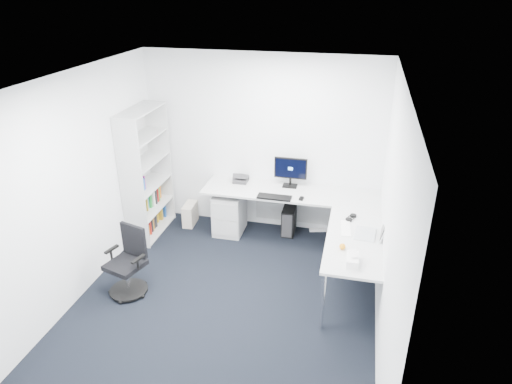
% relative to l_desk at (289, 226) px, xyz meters
% --- Properties ---
extents(ground, '(4.20, 4.20, 0.00)m').
position_rel_l_desk_xyz_m(ground, '(-0.55, -1.40, -0.39)').
color(ground, black).
extents(ceiling, '(4.20, 4.20, 0.00)m').
position_rel_l_desk_xyz_m(ceiling, '(-0.55, -1.40, 2.31)').
color(ceiling, white).
extents(wall_back, '(3.60, 0.02, 2.70)m').
position_rel_l_desk_xyz_m(wall_back, '(-0.55, 0.70, 0.96)').
color(wall_back, white).
rests_on(wall_back, ground).
extents(wall_front, '(3.60, 0.02, 2.70)m').
position_rel_l_desk_xyz_m(wall_front, '(-0.55, -3.50, 0.96)').
color(wall_front, white).
rests_on(wall_front, ground).
extents(wall_left, '(0.02, 4.20, 2.70)m').
position_rel_l_desk_xyz_m(wall_left, '(-2.35, -1.40, 0.96)').
color(wall_left, white).
rests_on(wall_left, ground).
extents(wall_right, '(0.02, 4.20, 2.70)m').
position_rel_l_desk_xyz_m(wall_right, '(1.25, -1.40, 0.96)').
color(wall_right, white).
rests_on(wall_right, ground).
extents(l_desk, '(2.67, 1.50, 0.78)m').
position_rel_l_desk_xyz_m(l_desk, '(0.00, 0.00, 0.00)').
color(l_desk, '#BCBEBE').
rests_on(l_desk, ground).
extents(drawer_pedestal, '(0.43, 0.53, 0.65)m').
position_rel_l_desk_xyz_m(drawer_pedestal, '(-0.98, 0.33, -0.06)').
color(drawer_pedestal, '#BCBEBE').
rests_on(drawer_pedestal, ground).
extents(bookshelf, '(0.38, 0.98, 1.96)m').
position_rel_l_desk_xyz_m(bookshelf, '(-2.17, 0.05, 0.59)').
color(bookshelf, '#BBBEBE').
rests_on(bookshelf, ground).
extents(task_chair, '(0.61, 0.61, 0.88)m').
position_rel_l_desk_xyz_m(task_chair, '(-1.79, -1.46, 0.05)').
color(task_chair, black).
rests_on(task_chair, ground).
extents(black_pc_tower, '(0.20, 0.44, 0.42)m').
position_rel_l_desk_xyz_m(black_pc_tower, '(-0.08, 0.53, -0.18)').
color(black_pc_tower, black).
rests_on(black_pc_tower, ground).
extents(beige_pc_tower, '(0.19, 0.37, 0.35)m').
position_rel_l_desk_xyz_m(beige_pc_tower, '(-1.67, 0.41, -0.22)').
color(beige_pc_tower, beige).
rests_on(beige_pc_tower, ground).
extents(power_strip, '(0.37, 0.15, 0.04)m').
position_rel_l_desk_xyz_m(power_strip, '(0.42, 0.65, -0.37)').
color(power_strip, white).
rests_on(power_strip, ground).
extents(monitor, '(0.49, 0.16, 0.47)m').
position_rel_l_desk_xyz_m(monitor, '(-0.08, 0.52, 0.62)').
color(monitor, black).
rests_on(monitor, l_desk).
extents(black_keyboard, '(0.49, 0.18, 0.02)m').
position_rel_l_desk_xyz_m(black_keyboard, '(-0.23, 0.08, 0.40)').
color(black_keyboard, black).
rests_on(black_keyboard, l_desk).
extents(mouse, '(0.07, 0.10, 0.03)m').
position_rel_l_desk_xyz_m(mouse, '(0.15, 0.11, 0.41)').
color(mouse, black).
rests_on(mouse, l_desk).
extents(desk_phone, '(0.21, 0.21, 0.15)m').
position_rel_l_desk_xyz_m(desk_phone, '(-0.84, 0.51, 0.46)').
color(desk_phone, '#2E2E31').
rests_on(desk_phone, l_desk).
extents(laptop, '(0.38, 0.37, 0.25)m').
position_rel_l_desk_xyz_m(laptop, '(1.04, -0.68, 0.51)').
color(laptop, white).
rests_on(laptop, l_desk).
extents(white_keyboard, '(0.15, 0.41, 0.01)m').
position_rel_l_desk_xyz_m(white_keyboard, '(0.81, -0.59, 0.40)').
color(white_keyboard, white).
rests_on(white_keyboard, l_desk).
extents(headphones, '(0.19, 0.23, 0.05)m').
position_rel_l_desk_xyz_m(headphones, '(0.86, -0.30, 0.42)').
color(headphones, black).
rests_on(headphones, l_desk).
extents(orange_fruit, '(0.07, 0.07, 0.07)m').
position_rel_l_desk_xyz_m(orange_fruit, '(0.79, -1.08, 0.43)').
color(orange_fruit, orange).
rests_on(orange_fruit, l_desk).
extents(tissue_box, '(0.13, 0.25, 0.09)m').
position_rel_l_desk_xyz_m(tissue_box, '(0.92, -1.34, 0.43)').
color(tissue_box, white).
rests_on(tissue_box, l_desk).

